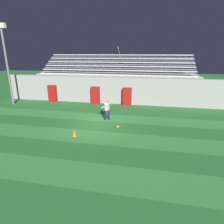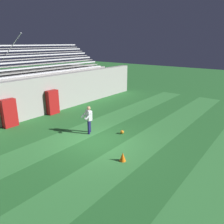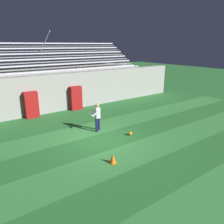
{
  "view_description": "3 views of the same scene",
  "coord_description": "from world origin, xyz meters",
  "px_view_note": "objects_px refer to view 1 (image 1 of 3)",
  "views": [
    {
      "loc": [
        3.79,
        -12.74,
        5.17
      ],
      "look_at": [
        1.1,
        0.9,
        0.78
      ],
      "focal_mm": 30.0,
      "sensor_mm": 36.0,
      "label": 1
    },
    {
      "loc": [
        -8.04,
        -7.33,
        5.18
      ],
      "look_at": [
        2.03,
        0.54,
        1.1
      ],
      "focal_mm": 35.0,
      "sensor_mm": 36.0,
      "label": 2
    },
    {
      "loc": [
        -5.64,
        -8.94,
        4.84
      ],
      "look_at": [
        1.37,
        0.76,
        1.14
      ],
      "focal_mm": 35.0,
      "sensor_mm": 36.0,
      "label": 3
    }
  ],
  "objects_px": {
    "padding_pillar_gate_right": "(127,97)",
    "padding_pillar_far_left": "(53,93)",
    "soccer_ball": "(118,127)",
    "floodlight_pole": "(5,55)",
    "goalkeeper": "(107,108)",
    "padding_pillar_gate_left": "(95,95)",
    "traffic_cone": "(74,133)"
  },
  "relations": [
    {
      "from": "padding_pillar_gate_right",
      "to": "padding_pillar_far_left",
      "type": "height_order",
      "value": "same"
    },
    {
      "from": "padding_pillar_gate_right",
      "to": "soccer_ball",
      "type": "relative_size",
      "value": 8.22
    },
    {
      "from": "floodlight_pole",
      "to": "goalkeeper",
      "type": "distance_m",
      "value": 11.85
    },
    {
      "from": "padding_pillar_gate_left",
      "to": "floodlight_pole",
      "type": "bearing_deg",
      "value": -167.05
    },
    {
      "from": "floodlight_pole",
      "to": "traffic_cone",
      "type": "distance_m",
      "value": 12.25
    },
    {
      "from": "padding_pillar_gate_right",
      "to": "traffic_cone",
      "type": "distance_m",
      "value": 8.6
    },
    {
      "from": "soccer_ball",
      "to": "traffic_cone",
      "type": "xyz_separation_m",
      "value": [
        -2.54,
        -1.84,
        0.1
      ]
    },
    {
      "from": "goalkeeper",
      "to": "floodlight_pole",
      "type": "bearing_deg",
      "value": 165.36
    },
    {
      "from": "goalkeeper",
      "to": "soccer_ball",
      "type": "height_order",
      "value": "goalkeeper"
    },
    {
      "from": "padding_pillar_gate_right",
      "to": "padding_pillar_gate_left",
      "type": "bearing_deg",
      "value": 180.0
    },
    {
      "from": "padding_pillar_gate_left",
      "to": "padding_pillar_far_left",
      "type": "bearing_deg",
      "value": 180.0
    },
    {
      "from": "padding_pillar_far_left",
      "to": "traffic_cone",
      "type": "relative_size",
      "value": 4.31
    },
    {
      "from": "soccer_ball",
      "to": "traffic_cone",
      "type": "relative_size",
      "value": 0.52
    },
    {
      "from": "soccer_ball",
      "to": "traffic_cone",
      "type": "distance_m",
      "value": 3.14
    },
    {
      "from": "traffic_cone",
      "to": "goalkeeper",
      "type": "bearing_deg",
      "value": 67.84
    },
    {
      "from": "padding_pillar_gate_left",
      "to": "floodlight_pole",
      "type": "height_order",
      "value": "floodlight_pole"
    },
    {
      "from": "goalkeeper",
      "to": "soccer_ball",
      "type": "relative_size",
      "value": 7.59
    },
    {
      "from": "padding_pillar_far_left",
      "to": "padding_pillar_gate_right",
      "type": "bearing_deg",
      "value": 0.0
    },
    {
      "from": "padding_pillar_far_left",
      "to": "floodlight_pole",
      "type": "bearing_deg",
      "value": -151.17
    },
    {
      "from": "goalkeeper",
      "to": "padding_pillar_far_left",
      "type": "bearing_deg",
      "value": 146.68
    },
    {
      "from": "padding_pillar_far_left",
      "to": "soccer_ball",
      "type": "height_order",
      "value": "padding_pillar_far_left"
    },
    {
      "from": "soccer_ball",
      "to": "padding_pillar_far_left",
      "type": "bearing_deg",
      "value": 142.73
    },
    {
      "from": "padding_pillar_gate_left",
      "to": "floodlight_pole",
      "type": "xyz_separation_m",
      "value": [
        -8.46,
        -1.95,
        4.07
      ]
    },
    {
      "from": "padding_pillar_gate_left",
      "to": "padding_pillar_gate_right",
      "type": "distance_m",
      "value": 3.37
    },
    {
      "from": "traffic_cone",
      "to": "padding_pillar_far_left",
      "type": "bearing_deg",
      "value": 125.41
    },
    {
      "from": "padding_pillar_far_left",
      "to": "goalkeeper",
      "type": "xyz_separation_m",
      "value": [
        7.25,
        -4.76,
        0.05
      ]
    },
    {
      "from": "padding_pillar_gate_right",
      "to": "goalkeeper",
      "type": "distance_m",
      "value": 4.88
    },
    {
      "from": "padding_pillar_gate_right",
      "to": "traffic_cone",
      "type": "relative_size",
      "value": 4.31
    },
    {
      "from": "floodlight_pole",
      "to": "soccer_ball",
      "type": "relative_size",
      "value": 35.68
    },
    {
      "from": "padding_pillar_gate_right",
      "to": "floodlight_pole",
      "type": "height_order",
      "value": "floodlight_pole"
    },
    {
      "from": "floodlight_pole",
      "to": "soccer_ball",
      "type": "bearing_deg",
      "value": -20.39
    },
    {
      "from": "soccer_ball",
      "to": "floodlight_pole",
      "type": "bearing_deg",
      "value": 159.61
    }
  ]
}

